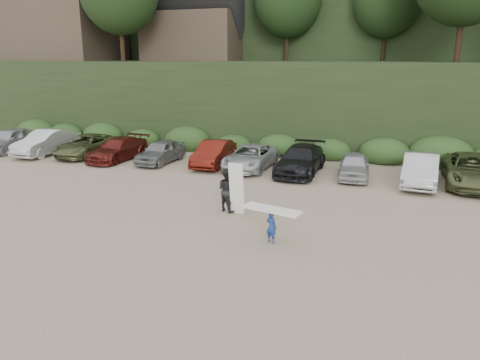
% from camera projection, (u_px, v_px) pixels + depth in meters
% --- Properties ---
extents(ground, '(120.00, 120.00, 0.00)m').
position_uv_depth(ground, '(237.00, 236.00, 17.13)').
color(ground, tan).
rests_on(ground, ground).
extents(hillside_backdrop, '(90.00, 41.50, 28.00)m').
position_uv_depth(hillside_backdrop, '(350.00, 7.00, 47.24)').
color(hillside_backdrop, black).
rests_on(hillside_backdrop, ground).
extents(parked_cars, '(39.74, 5.95, 1.64)m').
position_uv_depth(parked_cars, '(283.00, 159.00, 26.36)').
color(parked_cars, '#A7A6AB').
rests_on(parked_cars, ground).
extents(child_surfer, '(2.19, 1.10, 1.26)m').
position_uv_depth(child_surfer, '(272.00, 219.00, 16.34)').
color(child_surfer, navy).
rests_on(child_surfer, ground).
extents(adult_surfer, '(1.38, 1.02, 2.19)m').
position_uv_depth(adult_surfer, '(228.00, 190.00, 19.65)').
color(adult_surfer, black).
rests_on(adult_surfer, ground).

